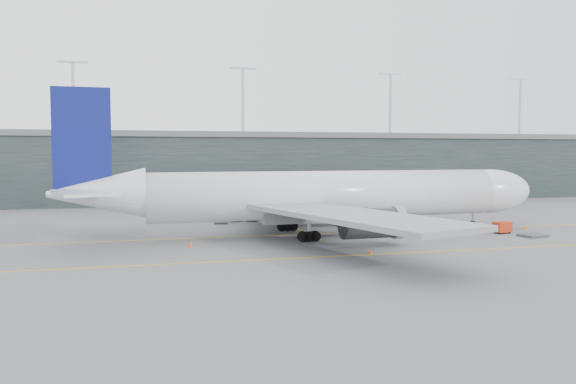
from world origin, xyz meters
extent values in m
plane|color=#535357|center=(0.00, 0.00, 0.00)|extent=(320.00, 320.00, 0.00)
cube|color=gold|center=(0.00, -4.00, 0.01)|extent=(160.00, 0.25, 0.02)
cube|color=gold|center=(0.00, -20.00, 0.01)|extent=(160.00, 0.25, 0.02)
cube|color=gold|center=(5.00, 20.00, 0.01)|extent=(0.25, 60.00, 0.02)
cube|color=black|center=(0.00, 58.00, 7.00)|extent=(240.00, 35.00, 14.00)
cube|color=#525456|center=(0.00, 58.00, 14.60)|extent=(240.00, 36.00, 1.20)
cylinder|color=#9E9EA3|center=(-30.00, 48.00, 22.00)|extent=(0.60, 0.60, 14.00)
cylinder|color=#9E9EA3|center=(5.00, 48.00, 22.00)|extent=(0.60, 0.60, 14.00)
cylinder|color=#9E9EA3|center=(40.00, 48.00, 22.00)|extent=(0.60, 0.60, 14.00)
cylinder|color=#9E9EA3|center=(75.00, 48.00, 22.00)|extent=(0.60, 0.60, 14.00)
cylinder|color=silver|center=(7.13, -5.15, 5.30)|extent=(46.17, 7.63, 6.20)
ellipsoid|color=silver|center=(31.62, -4.39, 5.30)|extent=(13.21, 6.60, 6.20)
cone|color=silver|center=(-21.35, -6.04, 6.00)|extent=(11.18, 6.29, 5.95)
cube|color=gray|center=(6.13, -5.19, 2.90)|extent=(16.15, 5.49, 2.00)
cube|color=black|center=(35.42, -4.27, 6.30)|extent=(2.29, 3.07, 0.80)
cube|color=gray|center=(4.62, -20.74, 4.30)|extent=(17.42, 30.36, 0.55)
cylinder|color=#343439|center=(9.43, -14.59, 2.60)|extent=(7.10, 3.72, 3.50)
cube|color=gray|center=(3.65, 10.24, 4.30)|extent=(15.85, 30.32, 0.55)
cylinder|color=#343439|center=(8.84, 4.40, 2.60)|extent=(7.10, 3.72, 3.50)
cube|color=#0B125D|center=(-22.85, -6.09, 12.30)|extent=(6.51, 0.70, 12.00)
cube|color=silver|center=(-22.18, -11.57, 6.50)|extent=(7.86, 10.20, 0.35)
cube|color=silver|center=(-22.52, -0.58, 6.50)|extent=(7.41, 10.02, 0.35)
cylinder|color=black|center=(29.12, -4.47, 0.55)|extent=(1.11, 0.43, 1.10)
cylinder|color=#9E9EA3|center=(29.12, -4.47, 1.30)|extent=(0.30, 0.30, 2.60)
cylinder|color=black|center=(3.29, -10.08, 0.65)|extent=(1.31, 0.54, 1.30)
cylinder|color=black|center=(2.99, -0.48, 0.65)|extent=(1.31, 0.54, 1.30)
cube|color=#2F2F34|center=(22.68, 1.45, 4.43)|extent=(2.98, 3.31, 2.48)
cube|color=#2F2F34|center=(23.02, 8.78, 4.43)|extent=(2.74, 11.60, 2.21)
cube|color=#2F2F34|center=(23.55, 20.28, 4.43)|extent=(2.96, 11.61, 2.30)
cube|color=#2F2F34|center=(24.09, 31.77, 4.43)|extent=(3.18, 11.62, 2.39)
cylinder|color=#9E9EA3|center=(23.05, 9.40, 1.68)|extent=(0.44, 0.44, 3.36)
cube|color=#343439|center=(23.05, 9.40, 0.31)|extent=(1.83, 1.41, 0.62)
cylinder|color=#2F2F34|center=(22.68, 40.50, 4.43)|extent=(3.54, 3.54, 2.66)
cylinder|color=#2F2F34|center=(22.68, 40.50, 1.59)|extent=(1.59, 1.59, 3.19)
cube|color=#B5290C|center=(30.32, -9.59, 0.87)|extent=(2.46, 1.80, 1.32)
cylinder|color=black|center=(29.60, -10.24, 0.20)|extent=(0.43, 0.22, 0.41)
cylinder|color=black|center=(31.21, -9.94, 0.20)|extent=(0.43, 0.22, 0.41)
cylinder|color=black|center=(29.42, -9.23, 0.20)|extent=(0.43, 0.22, 0.41)
cylinder|color=black|center=(31.03, -8.94, 0.20)|extent=(0.43, 0.22, 0.41)
cube|color=#3C3D42|center=(32.34, -13.16, 0.19)|extent=(3.53, 3.04, 0.31)
cube|color=#343439|center=(-4.85, 9.66, 0.15)|extent=(2.22, 1.87, 0.20)
cube|color=silver|center=(-4.85, 9.66, 1.06)|extent=(1.81, 1.72, 1.52)
cube|color=navy|center=(-4.85, 9.66, 1.86)|extent=(1.86, 1.78, 0.08)
cube|color=#343439|center=(-2.41, 11.67, 0.13)|extent=(1.76, 1.41, 0.17)
cube|color=#A6ABB2|center=(-2.41, 11.67, 0.92)|extent=(1.41, 1.32, 1.31)
cube|color=navy|center=(-2.41, 11.67, 1.60)|extent=(1.45, 1.36, 0.07)
cube|color=#343439|center=(0.40, 11.56, 0.17)|extent=(2.41, 1.99, 0.23)
cube|color=#A3A9AE|center=(0.40, 11.56, 1.19)|extent=(1.95, 1.84, 1.70)
cube|color=navy|center=(0.40, 11.56, 2.07)|extent=(2.01, 1.90, 0.09)
cone|color=#DB610C|center=(35.58, -7.24, 0.32)|extent=(0.40, 0.40, 0.63)
cone|color=#D84E0C|center=(7.22, -19.82, 0.31)|extent=(0.39, 0.39, 0.62)
cone|color=orange|center=(8.39, 12.73, 0.33)|extent=(0.41, 0.41, 0.65)
cone|color=#F84B0D|center=(-10.93, -10.73, 0.38)|extent=(0.47, 0.47, 0.75)
camera|label=1|loc=(-15.59, -74.78, 10.75)|focal=35.00mm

